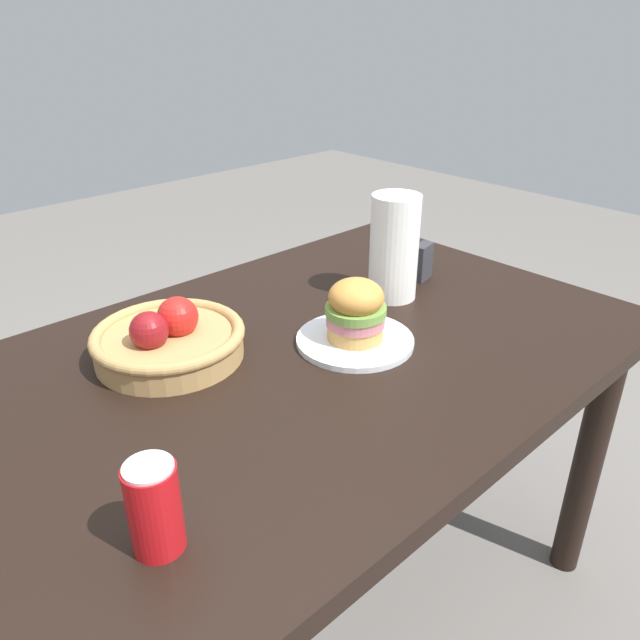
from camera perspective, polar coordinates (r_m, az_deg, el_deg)
ground_plane at (r=1.71m, az=-1.51°, el=-25.31°), size 8.00×8.00×0.00m
dining_table at (r=1.26m, az=-1.87°, el=-6.90°), size 1.40×0.90×0.75m
plate at (r=1.24m, az=3.25°, el=-1.89°), size 0.24×0.24×0.01m
sandwich at (r=1.20m, az=3.33°, el=0.93°), size 0.12×0.12×0.13m
soda_can at (r=0.80m, az=-15.07°, el=-16.38°), size 0.07×0.07×0.13m
fruit_basket at (r=1.20m, az=-13.83°, el=-1.74°), size 0.29×0.29×0.12m
paper_towel_roll at (r=1.40m, az=6.87°, el=6.67°), size 0.11×0.11×0.24m
napkin_holder at (r=1.54m, az=9.44°, el=5.33°), size 0.07×0.04×0.09m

